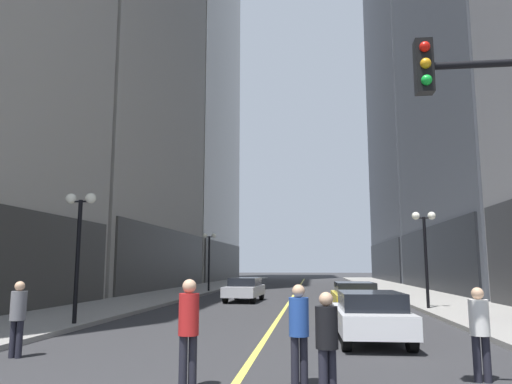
# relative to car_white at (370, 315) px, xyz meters

# --- Properties ---
(ground_plane) EXTENTS (200.00, 200.00, 0.00)m
(ground_plane) POSITION_rel_car_white_xyz_m (-2.85, 26.60, -0.72)
(ground_plane) COLOR #2D2D30
(sidewalk_left) EXTENTS (4.50, 78.00, 0.15)m
(sidewalk_left) POSITION_rel_car_white_xyz_m (-11.10, 26.60, -0.64)
(sidewalk_left) COLOR gray
(sidewalk_left) RESTS_ON ground
(sidewalk_right) EXTENTS (4.50, 78.00, 0.15)m
(sidewalk_right) POSITION_rel_car_white_xyz_m (5.40, 26.60, -0.64)
(sidewalk_right) COLOR gray
(sidewalk_right) RESTS_ON ground
(lane_centre_stripe) EXTENTS (0.16, 70.00, 0.01)m
(lane_centre_stripe) POSITION_rel_car_white_xyz_m (-2.85, 26.60, -0.71)
(lane_centre_stripe) COLOR #E5D64C
(lane_centre_stripe) RESTS_ON ground
(car_white) EXTENTS (1.84, 4.20, 1.32)m
(car_white) POSITION_rel_car_white_xyz_m (0.00, 0.00, 0.00)
(car_white) COLOR silver
(car_white) RESTS_ON ground
(car_yellow) EXTENTS (1.82, 4.47, 1.32)m
(car_yellow) POSITION_rel_car_white_xyz_m (0.22, 7.67, 0.00)
(car_yellow) COLOR yellow
(car_yellow) RESTS_ON ground
(car_silver) EXTENTS (1.96, 4.38, 1.32)m
(car_silver) POSITION_rel_car_white_xyz_m (-5.38, 14.29, 0.00)
(car_silver) COLOR #B7B7BC
(car_silver) RESTS_ON ground
(pedestrian_in_blue_hoodie) EXTENTS (0.45, 0.45, 1.69)m
(pedestrian_in_blue_hoodie) POSITION_rel_car_white_xyz_m (-1.75, -4.94, 0.27)
(pedestrian_in_blue_hoodie) COLOR black
(pedestrian_in_blue_hoodie) RESTS_ON ground
(pedestrian_in_red_jacket) EXTENTS (0.46, 0.46, 1.78)m
(pedestrian_in_red_jacket) POSITION_rel_car_white_xyz_m (-3.56, -5.39, 0.33)
(pedestrian_in_red_jacket) COLOR black
(pedestrian_in_red_jacket) RESTS_ON ground
(pedestrian_in_white_shirt) EXTENTS (0.36, 0.36, 1.63)m
(pedestrian_in_white_shirt) POSITION_rel_car_white_xyz_m (1.42, -4.28, 0.23)
(pedestrian_in_white_shirt) COLOR black
(pedestrian_in_white_shirt) RESTS_ON ground
(pedestrian_in_black_coat) EXTENTS (0.47, 0.47, 1.61)m
(pedestrian_in_black_coat) POSITION_rel_car_white_xyz_m (-1.30, -5.92, 0.22)
(pedestrian_in_black_coat) COLOR black
(pedestrian_in_black_coat) RESTS_ON ground
(pedestrian_in_grey_suit) EXTENTS (0.37, 0.37, 1.66)m
(pedestrian_in_grey_suit) POSITION_rel_car_white_xyz_m (-8.03, -3.12, 0.25)
(pedestrian_in_grey_suit) COLOR black
(pedestrian_in_grey_suit) RESTS_ON ground
(street_lamp_left_near) EXTENTS (1.06, 0.36, 4.43)m
(street_lamp_left_near) POSITION_rel_car_white_xyz_m (-9.25, 1.94, 2.54)
(street_lamp_left_near) COLOR black
(street_lamp_left_near) RESTS_ON ground
(street_lamp_left_far) EXTENTS (1.06, 0.36, 4.43)m
(street_lamp_left_far) POSITION_rel_car_white_xyz_m (-9.25, 22.60, 2.54)
(street_lamp_left_far) COLOR black
(street_lamp_left_far) RESTS_ON ground
(street_lamp_right_mid) EXTENTS (1.06, 0.36, 4.43)m
(street_lamp_right_mid) POSITION_rel_car_white_xyz_m (3.55, 9.21, 2.54)
(street_lamp_right_mid) COLOR black
(street_lamp_right_mid) RESTS_ON ground
(fire_hydrant_right) EXTENTS (0.28, 0.28, 0.80)m
(fire_hydrant_right) POSITION_rel_car_white_xyz_m (4.05, 4.16, -0.32)
(fire_hydrant_right) COLOR red
(fire_hydrant_right) RESTS_ON ground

